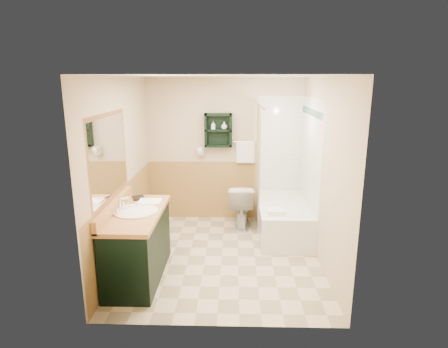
% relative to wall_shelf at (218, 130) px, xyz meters
% --- Properties ---
extents(floor, '(3.00, 3.00, 0.00)m').
position_rel_wall_shelf_xyz_m(floor, '(0.10, -1.41, -1.55)').
color(floor, beige).
rests_on(floor, ground).
extents(back_wall, '(2.60, 0.04, 2.40)m').
position_rel_wall_shelf_xyz_m(back_wall, '(0.10, 0.11, -0.35)').
color(back_wall, beige).
rests_on(back_wall, ground).
extents(left_wall, '(0.04, 3.00, 2.40)m').
position_rel_wall_shelf_xyz_m(left_wall, '(-1.22, -1.41, -0.35)').
color(left_wall, beige).
rests_on(left_wall, ground).
extents(right_wall, '(0.04, 3.00, 2.40)m').
position_rel_wall_shelf_xyz_m(right_wall, '(1.42, -1.41, -0.35)').
color(right_wall, beige).
rests_on(right_wall, ground).
extents(ceiling, '(2.60, 3.00, 0.04)m').
position_rel_wall_shelf_xyz_m(ceiling, '(0.10, -1.41, 0.87)').
color(ceiling, white).
rests_on(ceiling, back_wall).
extents(wainscot_left, '(2.98, 2.98, 1.00)m').
position_rel_wall_shelf_xyz_m(wainscot_left, '(-1.19, -1.41, -1.05)').
color(wainscot_left, tan).
rests_on(wainscot_left, left_wall).
extents(wainscot_back, '(2.58, 2.58, 1.00)m').
position_rel_wall_shelf_xyz_m(wainscot_back, '(0.10, 0.08, -1.05)').
color(wainscot_back, tan).
rests_on(wainscot_back, back_wall).
extents(mirror_frame, '(1.30, 1.30, 1.00)m').
position_rel_wall_shelf_xyz_m(mirror_frame, '(-1.17, -1.96, -0.05)').
color(mirror_frame, olive).
rests_on(mirror_frame, left_wall).
extents(mirror_glass, '(1.20, 1.20, 0.90)m').
position_rel_wall_shelf_xyz_m(mirror_glass, '(-1.17, -1.96, -0.05)').
color(mirror_glass, white).
rests_on(mirror_glass, left_wall).
extents(tile_right, '(1.50, 1.50, 2.10)m').
position_rel_wall_shelf_xyz_m(tile_right, '(1.38, -0.66, -0.50)').
color(tile_right, white).
rests_on(tile_right, right_wall).
extents(tile_back, '(0.95, 0.95, 2.10)m').
position_rel_wall_shelf_xyz_m(tile_back, '(1.13, 0.07, -0.50)').
color(tile_back, white).
rests_on(tile_back, back_wall).
extents(tile_accent, '(1.50, 1.50, 0.10)m').
position_rel_wall_shelf_xyz_m(tile_accent, '(1.37, -0.66, 0.35)').
color(tile_accent, '#14462D').
rests_on(tile_accent, right_wall).
extents(wall_shelf, '(0.45, 0.15, 0.55)m').
position_rel_wall_shelf_xyz_m(wall_shelf, '(0.00, 0.00, 0.00)').
color(wall_shelf, black).
rests_on(wall_shelf, back_wall).
extents(hair_dryer, '(0.10, 0.24, 0.18)m').
position_rel_wall_shelf_xyz_m(hair_dryer, '(-0.30, 0.02, -0.35)').
color(hair_dryer, silver).
rests_on(hair_dryer, back_wall).
extents(towel_bar, '(0.40, 0.06, 0.40)m').
position_rel_wall_shelf_xyz_m(towel_bar, '(0.45, 0.04, -0.20)').
color(towel_bar, white).
rests_on(towel_bar, back_wall).
extents(curtain_rod, '(0.03, 1.60, 0.03)m').
position_rel_wall_shelf_xyz_m(curtain_rod, '(0.63, -0.66, 0.45)').
color(curtain_rod, silver).
rests_on(curtain_rod, back_wall).
extents(shower_curtain, '(1.05, 1.05, 1.70)m').
position_rel_wall_shelf_xyz_m(shower_curtain, '(0.63, -0.48, -0.40)').
color(shower_curtain, '#BEAD90').
rests_on(shower_curtain, curtain_rod).
extents(vanity, '(0.59, 1.33, 0.84)m').
position_rel_wall_shelf_xyz_m(vanity, '(-0.89, -1.97, -1.13)').
color(vanity, black).
rests_on(vanity, ground).
extents(bathtub, '(0.77, 1.50, 0.51)m').
position_rel_wall_shelf_xyz_m(bathtub, '(1.03, -0.61, -1.29)').
color(bathtub, silver).
rests_on(bathtub, ground).
extents(toilet, '(0.43, 0.73, 0.70)m').
position_rel_wall_shelf_xyz_m(toilet, '(0.39, -0.29, -1.20)').
color(toilet, silver).
rests_on(toilet, ground).
extents(counter_towel, '(0.28, 0.22, 0.04)m').
position_rel_wall_shelf_xyz_m(counter_towel, '(-0.79, -1.67, -0.69)').
color(counter_towel, white).
rests_on(counter_towel, vanity).
extents(vanity_book, '(0.15, 0.07, 0.20)m').
position_rel_wall_shelf_xyz_m(vanity_book, '(-1.06, -1.49, -0.61)').
color(vanity_book, black).
rests_on(vanity_book, vanity).
extents(tub_towel, '(0.24, 0.20, 0.07)m').
position_rel_wall_shelf_xyz_m(tub_towel, '(0.86, -1.11, -1.00)').
color(tub_towel, white).
rests_on(tub_towel, bathtub).
extents(soap_bottle_a, '(0.06, 0.13, 0.06)m').
position_rel_wall_shelf_xyz_m(soap_bottle_a, '(-0.08, -0.01, 0.05)').
color(soap_bottle_a, silver).
rests_on(soap_bottle_a, wall_shelf).
extents(soap_bottle_b, '(0.13, 0.15, 0.10)m').
position_rel_wall_shelf_xyz_m(soap_bottle_b, '(0.10, -0.01, 0.06)').
color(soap_bottle_b, silver).
rests_on(soap_bottle_b, wall_shelf).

